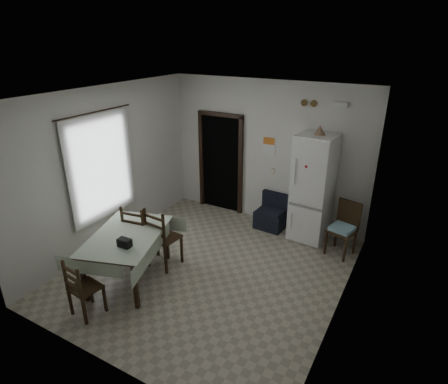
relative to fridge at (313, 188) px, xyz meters
name	(u,v)px	position (x,y,z in m)	size (l,w,h in m)	color
ground	(209,270)	(-1.09, -1.93, -1.02)	(4.50, 4.50, 0.00)	#A39B85
ceiling	(206,95)	(-1.09, -1.93, 1.88)	(4.20, 4.50, 0.02)	white
wall_back	(267,153)	(-1.09, 0.32, 0.43)	(4.20, 0.02, 2.90)	silver
wall_front	(96,263)	(-1.09, -4.18, 0.43)	(4.20, 0.02, 2.90)	silver
wall_left	(108,169)	(-3.19, -1.93, 0.43)	(0.02, 4.50, 2.90)	silver
wall_right	(347,222)	(1.01, -1.93, 0.43)	(0.02, 4.50, 2.90)	silver
doorway	(226,161)	(-2.14, 0.52, 0.04)	(1.06, 0.52, 2.22)	black
window_recess	(97,166)	(-3.24, -2.13, 0.53)	(0.10, 1.20, 1.60)	silver
curtain	(101,167)	(-3.13, -2.13, 0.53)	(0.02, 1.45, 1.85)	beige
curtain_rod	(94,112)	(-3.12, -2.13, 1.48)	(0.02, 0.02, 1.60)	black
calendar	(269,146)	(-1.04, 0.31, 0.60)	(0.28, 0.02, 0.40)	white
calendar_image	(269,141)	(-1.04, 0.30, 0.70)	(0.24, 0.01, 0.14)	orange
light_switch	(272,171)	(-0.94, 0.31, 0.08)	(0.08, 0.02, 0.12)	beige
vent_left	(304,103)	(-0.39, 0.30, 1.50)	(0.12, 0.12, 0.03)	brown
vent_right	(314,104)	(-0.21, 0.30, 1.50)	(0.12, 0.12, 0.03)	brown
emergency_light	(340,104)	(0.26, 0.28, 1.53)	(0.25, 0.07, 0.09)	white
fridge	(313,188)	(0.00, 0.00, 0.00)	(0.66, 0.66, 2.05)	white
tan_cone	(320,130)	(0.03, 0.00, 1.11)	(0.20, 0.20, 0.17)	#A77E5C
navy_seat	(271,212)	(-0.79, 0.00, -0.68)	(0.57, 0.55, 0.69)	black
corner_chair	(342,230)	(0.68, -0.34, -0.53)	(0.43, 0.43, 0.99)	black
dining_table	(129,257)	(-2.11, -2.73, -0.62)	(1.01, 1.54, 0.80)	#ACBDA2
black_bag	(125,243)	(-1.87, -3.01, -0.16)	(0.20, 0.12, 0.13)	black
dining_chair_far_left	(141,232)	(-2.30, -2.21, -0.49)	(0.46, 0.46, 1.08)	black
dining_chair_far_right	(164,236)	(-1.85, -2.14, -0.48)	(0.47, 0.47, 1.09)	black
dining_chair_near_head	(85,287)	(-2.04, -3.66, -0.58)	(0.38, 0.38, 0.90)	black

